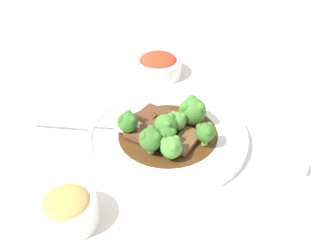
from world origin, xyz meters
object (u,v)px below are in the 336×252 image
Objects in this scene: main_plate at (168,136)px; broccoli_floret_3 at (171,147)px; broccoli_floret_2 at (177,121)px; serving_spoon at (117,126)px; broccoli_floret_5 at (166,137)px; beef_strip_0 at (186,140)px; broccoli_floret_1 at (192,110)px; side_bowl_kimchi at (159,65)px; sauce_dish at (289,165)px; beef_strip_2 at (150,113)px; broccoli_floret_6 at (165,125)px; beef_strip_3 at (155,126)px; broccoli_floret_7 at (128,122)px; broccoli_floret_4 at (151,139)px; beef_strip_4 at (143,137)px; broccoli_floret_0 at (205,132)px; beef_strip_1 at (167,116)px; side_bowl_appetizer at (68,208)px.

broccoli_floret_3 reaches higher than main_plate.
broccoli_floret_2 reaches higher than main_plate.
broccoli_floret_5 is at bearing -76.08° from serving_spoon.
beef_strip_0 is at bearing -86.36° from main_plate.
broccoli_floret_1 is at bearing 21.67° from broccoli_floret_3.
main_plate is at bearing 166.99° from broccoli_floret_1.
sauce_dish is (-0.07, -0.40, -0.02)m from side_bowl_kimchi.
beef_strip_2 reaches higher than sauce_dish.
broccoli_floret_3 is 0.85× the size of broccoli_floret_6.
serving_spoon is at bearing 134.59° from beef_strip_3.
broccoli_floret_7 is at bearing 126.69° from broccoli_floret_6.
broccoli_floret_6 is 0.45× the size of side_bowl_kimchi.
broccoli_floret_2 is 0.84× the size of broccoli_floret_4.
beef_strip_2 is 0.86× the size of beef_strip_3.
beef_strip_4 is at bearing 109.22° from broccoli_floret_5.
sauce_dish is (0.04, -0.20, -0.04)m from broccoli_floret_1.
sauce_dish is at bearing -62.17° from serving_spoon.
beef_strip_4 is 1.84× the size of broccoli_floret_3.
broccoli_floret_3 is 0.03m from broccoli_floret_5.
broccoli_floret_0 is 0.68× the size of sauce_dish.
broccoli_floret_3 is at bearing -114.97° from beef_strip_3.
beef_strip_0 is 0.08m from beef_strip_1.
beef_strip_3 is (-0.02, -0.04, 0.00)m from beef_strip_2.
broccoli_floret_4 reaches higher than broccoli_floret_2.
side_bowl_appetizer is at bearing -152.35° from side_bowl_kimchi.
beef_strip_2 is 1.27× the size of broccoli_floret_5.
broccoli_floret_0 is 0.07m from broccoli_floret_3.
main_plate is 0.25m from side_bowl_appetizer.
beef_strip_3 is 0.25m from side_bowl_appetizer.
side_bowl_appetizer is (-0.28, -0.06, 0.00)m from beef_strip_1.
side_bowl_appetizer is at bearing -160.83° from beef_strip_2.
beef_strip_0 is at bearing 123.01° from broccoli_floret_0.
broccoli_floret_5 is 0.88× the size of broccoli_floret_7.
beef_strip_1 is at bearing 120.33° from broccoli_floret_1.
broccoli_floret_4 reaches higher than side_bowl_kimchi.
beef_strip_3 is 0.26m from sauce_dish.
side_bowl_kimchi is (0.14, 0.26, -0.02)m from broccoli_floret_0.
beef_strip_1 is at bearing 43.16° from broccoli_floret_5.
side_bowl_appetizer is (-0.19, -0.08, -0.02)m from broccoli_floret_7.
broccoli_floret_1 reaches higher than broccoli_floret_5.
beef_strip_0 is 1.44× the size of beef_strip_2.
side_bowl_appetizer reaches higher than serving_spoon.
serving_spoon is (0.00, 0.10, -0.02)m from broccoli_floret_4.
broccoli_floret_6 reaches higher than beef_strip_4.
broccoli_floret_3 is at bearing 163.31° from broccoli_floret_0.
broccoli_floret_0 is (0.02, -0.07, 0.04)m from main_plate.
beef_strip_3 is 0.94× the size of sauce_dish.
broccoli_floret_0 is at bearing -16.69° from broccoli_floret_3.
broccoli_floret_4 reaches higher than broccoli_floret_0.
broccoli_floret_6 is (-0.04, 0.07, 0.00)m from broccoli_floret_0.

